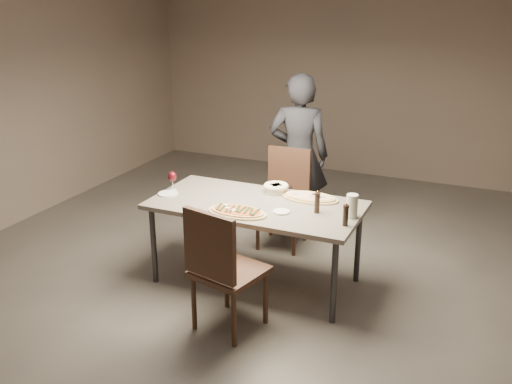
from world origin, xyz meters
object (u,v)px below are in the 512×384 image
at_px(ham_pizza, 310,197).
at_px(pepper_mill_left, 317,202).
at_px(dining_table, 256,209).
at_px(chair_far, 285,192).
at_px(diner, 298,156).
at_px(carafe, 352,206).
at_px(zucchini_pizza, 237,211).
at_px(chair_near, 221,264).
at_px(bread_basket, 276,187).

relative_size(ham_pizza, pepper_mill_left, 2.65).
xyz_separation_m(dining_table, chair_far, (-0.07, 0.90, -0.15)).
relative_size(pepper_mill_left, diner, 0.11).
bearing_deg(chair_far, dining_table, 92.00).
distance_m(ham_pizza, carafe, 0.52).
distance_m(zucchini_pizza, chair_near, 0.60).
bearing_deg(dining_table, chair_near, -84.11).
bearing_deg(carafe, ham_pizza, 148.97).
bearing_deg(dining_table, bread_basket, 80.17).
bearing_deg(chair_far, chair_near, 92.55).
relative_size(dining_table, zucchini_pizza, 3.52).
height_order(bread_basket, diner, diner).
relative_size(dining_table, diner, 1.06).
height_order(zucchini_pizza, chair_near, chair_near).
bearing_deg(zucchini_pizza, carafe, 5.87).
relative_size(bread_basket, pepper_mill_left, 1.17).
height_order(dining_table, zucchini_pizza, zucchini_pizza).
bearing_deg(pepper_mill_left, zucchini_pizza, -154.79).
distance_m(dining_table, chair_near, 0.84).
xyz_separation_m(zucchini_pizza, chair_near, (0.13, -0.55, -0.20)).
bearing_deg(pepper_mill_left, dining_table, 179.80).
bearing_deg(pepper_mill_left, ham_pizza, 118.64).
height_order(ham_pizza, bread_basket, bread_basket).
relative_size(bread_basket, carafe, 1.16).
height_order(zucchini_pizza, diner, diner).
xyz_separation_m(chair_far, diner, (0.03, 0.29, 0.31)).
relative_size(carafe, diner, 0.11).
height_order(carafe, chair_near, chair_near).
bearing_deg(carafe, pepper_mill_left, -176.32).
distance_m(dining_table, pepper_mill_left, 0.57).
xyz_separation_m(dining_table, ham_pizza, (0.39, 0.28, 0.07)).
relative_size(zucchini_pizza, pepper_mill_left, 2.68).
xyz_separation_m(dining_table, zucchini_pizza, (-0.04, -0.28, 0.07)).
xyz_separation_m(bread_basket, pepper_mill_left, (0.49, -0.32, 0.04)).
xyz_separation_m(ham_pizza, diner, (-0.44, 0.91, 0.09)).
distance_m(bread_basket, chair_far, 0.64).
xyz_separation_m(bread_basket, diner, (-0.10, 0.87, 0.06)).
xyz_separation_m(zucchini_pizza, ham_pizza, (0.44, 0.56, -0.00)).
height_order(zucchini_pizza, carafe, carafe).
xyz_separation_m(pepper_mill_left, carafe, (0.28, 0.02, 0.01)).
distance_m(pepper_mill_left, chair_far, 1.13).
distance_m(dining_table, zucchini_pizza, 0.29).
xyz_separation_m(zucchini_pizza, chair_far, (-0.03, 1.18, -0.22)).
bearing_deg(chair_far, diner, -98.34).
distance_m(carafe, diner, 1.47).
height_order(pepper_mill_left, chair_near, chair_near).
bearing_deg(bread_basket, carafe, -21.43).
relative_size(dining_table, carafe, 9.37).
bearing_deg(zucchini_pizza, chair_far, 78.60).
bearing_deg(pepper_mill_left, chair_far, 124.57).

